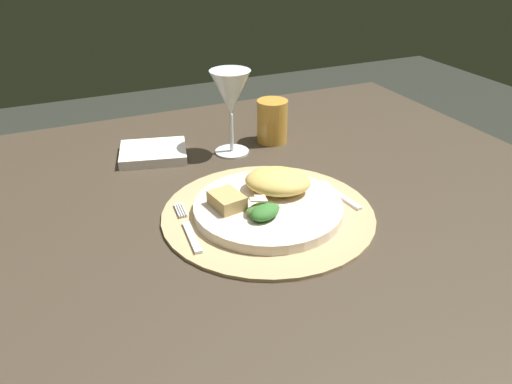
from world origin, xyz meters
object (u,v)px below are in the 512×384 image
object	(u,v)px
dining_table	(269,259)
wine_glass	(231,95)
spoon	(331,189)
napkin	(153,153)
dinner_plate	(268,208)
fork	(188,229)
amber_tumbler	(272,121)

from	to	relation	value
dining_table	wine_glass	bearing A→B (deg)	88.22
spoon	napkin	world-z (taller)	napkin
dinner_plate	fork	world-z (taller)	dinner_plate
spoon	dining_table	bearing A→B (deg)	158.70
dining_table	wine_glass	distance (m)	0.34
wine_glass	amber_tumbler	bearing A→B (deg)	11.36
dinner_plate	wine_glass	size ratio (longest dim) A/B	1.42
dinner_plate	amber_tumbler	distance (m)	0.32
spoon	amber_tumbler	world-z (taller)	amber_tumbler
fork	wine_glass	xyz separation A→B (m)	(0.18, 0.26, 0.12)
dining_table	amber_tumbler	size ratio (longest dim) A/B	12.44
dining_table	amber_tumbler	world-z (taller)	amber_tumbler
dining_table	spoon	distance (m)	0.19
napkin	amber_tumbler	xyz separation A→B (m)	(0.26, -0.03, 0.04)
fork	napkin	xyz separation A→B (m)	(0.02, 0.31, 0.00)
wine_glass	spoon	bearing A→B (deg)	-68.12
spoon	napkin	bearing A→B (deg)	131.48
dining_table	fork	size ratio (longest dim) A/B	7.50
dining_table	dinner_plate	size ratio (longest dim) A/B	4.67
wine_glass	amber_tumbler	size ratio (longest dim) A/B	1.88
fork	dining_table	bearing A→B (deg)	18.95
fork	wine_glass	world-z (taller)	wine_glass
dinner_plate	dining_table	bearing A→B (deg)	61.79
amber_tumbler	fork	bearing A→B (deg)	-135.15
spoon	wine_glass	world-z (taller)	wine_glass
wine_glass	amber_tumbler	world-z (taller)	wine_glass
amber_tumbler	dining_table	bearing A→B (deg)	-116.46
napkin	amber_tumbler	distance (m)	0.27
dinner_plate	amber_tumbler	xyz separation A→B (m)	(0.14, 0.29, 0.03)
fork	amber_tumbler	bearing A→B (deg)	44.85
spoon	wine_glass	bearing A→B (deg)	111.88
spoon	napkin	distance (m)	0.39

